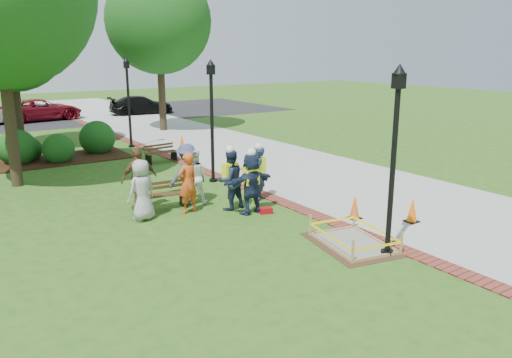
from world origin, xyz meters
TOP-DOWN VIEW (x-y plane):
  - ground at (0.00, 0.00)m, footprint 100.00×100.00m
  - sidewalk at (5.00, 10.00)m, footprint 6.00×60.00m
  - brick_edging at (1.75, 10.00)m, footprint 0.50×60.00m
  - mulch_bed at (-3.00, 12.00)m, footprint 7.00×3.00m
  - parking_lot at (0.00, 27.00)m, footprint 36.00×12.00m
  - wet_concrete_pad at (1.05, -2.13)m, footprint 2.13×2.59m
  - bench_near at (-1.57, 3.02)m, footprint 1.50×0.61m
  - bench_far at (1.03, 8.97)m, footprint 1.42×0.59m
  - cone_front at (3.50, -1.88)m, footprint 0.34×0.34m
  - cone_back at (2.42, -0.80)m, footprint 0.34×0.34m
  - cone_far at (2.96, 10.95)m, footprint 0.35×0.35m
  - toolbox at (0.69, 0.97)m, footprint 0.40×0.30m
  - lamp_near at (1.25, -3.00)m, footprint 0.28×0.28m
  - lamp_mid at (1.25, 5.00)m, footprint 0.28×0.28m
  - lamp_far at (1.25, 13.00)m, footprint 0.28×0.28m
  - tree_back at (-3.18, 15.54)m, footprint 5.02×5.02m
  - tree_right at (4.77, 17.10)m, footprint 5.89×5.89m
  - shrub_b at (-3.93, 12.10)m, footprint 1.53×1.53m
  - shrub_c at (-2.48, 11.42)m, footprint 1.29×1.29m
  - shrub_d at (-0.50, 12.54)m, footprint 1.59×1.59m
  - shrub_e at (-3.41, 12.60)m, footprint 1.07×1.07m
  - casual_person_a at (-2.41, 2.45)m, footprint 0.61×0.48m
  - casual_person_b at (-1.08, 2.33)m, footprint 0.62×0.47m
  - casual_person_c at (-0.53, 3.02)m, footprint 0.63×0.54m
  - casual_person_d at (-2.11, 3.39)m, footprint 0.60×0.40m
  - casual_person_e at (-0.69, 3.10)m, footprint 0.61×0.41m
  - hivis_worker_a at (0.37, 1.25)m, footprint 0.58×0.39m
  - hivis_worker_b at (1.31, 2.26)m, footprint 0.59×0.63m
  - hivis_worker_c at (0.08, 1.92)m, footprint 0.59×0.40m
  - parked_car_c at (-0.18, 25.68)m, footprint 2.65×5.02m
  - parked_car_d at (6.70, 25.29)m, footprint 2.51×4.68m

SIDE VIEW (x-z plane):
  - ground at x=0.00m, z-range 0.00..0.00m
  - shrub_b at x=-3.93m, z-range -0.77..0.77m
  - shrub_c at x=-2.48m, z-range -0.65..0.65m
  - shrub_d at x=-0.50m, z-range -0.79..0.79m
  - shrub_e at x=-3.41m, z-range -0.53..0.53m
  - parked_car_c at x=-0.18m, z-range -0.78..0.78m
  - parked_car_d at x=6.70m, z-range -0.73..0.73m
  - parking_lot at x=0.00m, z-range 0.00..0.01m
  - sidewalk at x=5.00m, z-range 0.00..0.02m
  - brick_edging at x=1.75m, z-range 0.00..0.03m
  - mulch_bed at x=-3.00m, z-range -0.01..0.04m
  - toolbox at x=0.69m, z-range 0.00..0.18m
  - wet_concrete_pad at x=1.05m, z-range -0.04..0.51m
  - bench_far at x=1.03m, z-range -0.14..0.61m
  - bench_near at x=-1.57m, z-range -0.14..0.65m
  - cone_back at x=2.42m, z-range -0.01..0.66m
  - cone_front at x=3.50m, z-range -0.01..0.67m
  - cone_far at x=2.96m, z-range -0.01..0.69m
  - casual_person_c at x=-0.53m, z-range 0.00..1.67m
  - casual_person_a at x=-2.41m, z-range 0.00..1.69m
  - casual_person_b at x=-1.08m, z-range 0.00..1.75m
  - hivis_worker_b at x=1.31m, z-range 0.00..1.80m
  - casual_person_e at x=-0.69m, z-range 0.00..1.84m
  - casual_person_d at x=-2.11m, z-range 0.00..1.85m
  - hivis_worker_a at x=0.37m, z-range -0.01..1.89m
  - hivis_worker_c at x=0.08m, z-range -0.01..1.89m
  - lamp_near at x=1.25m, z-range 0.35..4.61m
  - lamp_mid at x=1.25m, z-range 0.35..4.61m
  - lamp_far at x=1.25m, z-range 0.35..4.61m
  - tree_back at x=-3.18m, z-range 1.32..9.01m
  - tree_right at x=4.77m, z-range 1.59..10.70m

